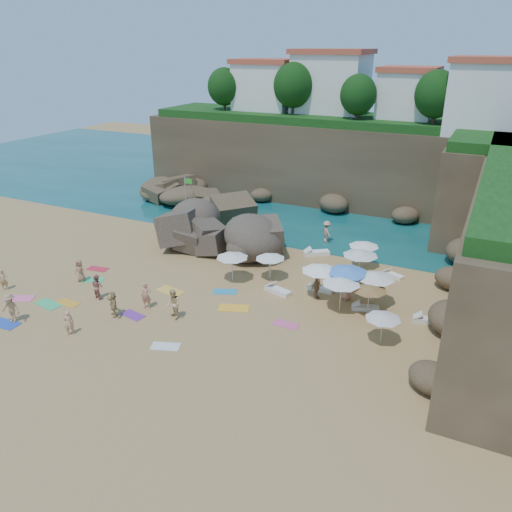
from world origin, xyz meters
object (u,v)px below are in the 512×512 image
at_px(person_stand_0, 4,280).
at_px(person_stand_4, 347,287).
at_px(lounger_0, 320,289).
at_px(parasol_2, 364,244).
at_px(person_stand_1, 97,286).
at_px(parasol_1, 271,256).
at_px(rock_outcrop, 223,242).
at_px(parasol_0, 269,257).
at_px(person_stand_6, 69,323).
at_px(person_stand_3, 316,287).
at_px(flag_pole, 187,193).
at_px(person_stand_2, 327,232).
at_px(person_stand_5, 250,235).

height_order(person_stand_0, person_stand_4, person_stand_4).
bearing_deg(person_stand_0, lounger_0, -9.78).
bearing_deg(person_stand_0, parasol_2, -1.20).
bearing_deg(person_stand_1, parasol_1, -126.60).
relative_size(rock_outcrop, person_stand_4, 4.77).
height_order(parasol_0, person_stand_6, parasol_0).
bearing_deg(person_stand_3, rock_outcrop, 80.01).
height_order(flag_pole, person_stand_1, flag_pole).
bearing_deg(parasol_2, person_stand_3, -103.55).
bearing_deg(parasol_2, person_stand_4, -86.50).
bearing_deg(person_stand_3, person_stand_6, 153.01).
relative_size(parasol_2, person_stand_2, 1.18).
relative_size(flag_pole, parasol_2, 1.90).
height_order(parasol_2, person_stand_5, parasol_2).
bearing_deg(parasol_1, person_stand_1, -140.14).
height_order(parasol_1, person_stand_0, parasol_1).
xyz_separation_m(lounger_0, person_stand_0, (-19.39, -9.24, 0.60)).
bearing_deg(person_stand_4, person_stand_2, 146.53).
bearing_deg(lounger_0, person_stand_1, -150.22).
height_order(flag_pole, person_stand_3, flag_pole).
height_order(person_stand_2, person_stand_3, person_stand_2).
relative_size(parasol_0, parasol_2, 0.90).
xyz_separation_m(rock_outcrop, parasol_0, (6.48, -4.83, 1.73)).
xyz_separation_m(rock_outcrop, person_stand_6, (-0.83, -16.50, 0.76)).
bearing_deg(rock_outcrop, flag_pole, 148.96).
bearing_deg(person_stand_5, person_stand_1, -138.29).
bearing_deg(person_stand_5, lounger_0, -64.12).
bearing_deg(lounger_0, parasol_2, 72.23).
bearing_deg(person_stand_0, rock_outcrop, 22.23).
height_order(parasol_0, person_stand_4, parasol_0).
bearing_deg(person_stand_4, flag_pole, -175.25).
distance_m(person_stand_4, person_stand_6, 17.18).
xyz_separation_m(rock_outcrop, parasol_2, (11.92, -0.02, 1.91)).
height_order(parasol_0, parasol_1, parasol_1).
relative_size(flag_pole, person_stand_6, 2.75).
relative_size(parasol_0, lounger_0, 1.15).
bearing_deg(parasol_2, flag_pole, 168.86).
xyz_separation_m(person_stand_2, person_stand_6, (-8.65, -20.35, -0.17)).
height_order(person_stand_1, person_stand_2, person_stand_2).
distance_m(rock_outcrop, lounger_0, 11.47).
xyz_separation_m(rock_outcrop, lounger_0, (10.34, -4.95, 0.13)).
distance_m(flag_pole, person_stand_4, 20.11).
bearing_deg(person_stand_6, lounger_0, 175.95).
distance_m(parasol_1, person_stand_4, 5.79).
bearing_deg(person_stand_5, person_stand_4, -60.46).
distance_m(person_stand_2, person_stand_4, 10.22).
relative_size(person_stand_0, person_stand_1, 0.89).
distance_m(rock_outcrop, parasol_1, 8.29).
bearing_deg(rock_outcrop, person_stand_1, -101.40).
bearing_deg(lounger_0, flag_pole, 152.34).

